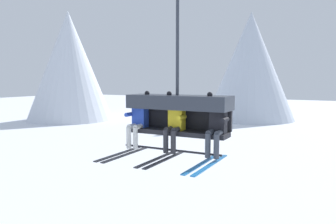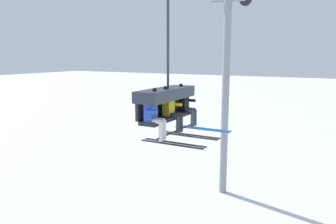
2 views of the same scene
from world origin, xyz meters
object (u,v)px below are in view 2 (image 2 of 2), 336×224
at_px(lift_tower_far, 226,95).
at_px(skier_blue, 155,115).
at_px(skier_black, 187,105).
at_px(chairlift_chair, 166,97).
at_px(skier_yellow, 172,109).

relative_size(lift_tower_far, skier_blue, 5.60).
distance_m(lift_tower_far, skier_black, 6.31).
relative_size(lift_tower_far, chairlift_chair, 2.09).
distance_m(lift_tower_far, chairlift_chair, 7.23).
relative_size(skier_blue, skier_yellow, 1.00).
distance_m(chairlift_chair, skier_yellow, 0.39).
bearing_deg(skier_yellow, skier_black, 0.00).
bearing_deg(skier_yellow, chairlift_chair, 89.11).
bearing_deg(skier_blue, lift_tower_far, 6.52).
distance_m(skier_yellow, skier_black, 0.93).
distance_m(lift_tower_far, skier_yellow, 7.23).
relative_size(skier_yellow, skier_black, 1.00).
bearing_deg(chairlift_chair, skier_yellow, -90.89).
bearing_deg(skier_yellow, skier_blue, 180.00).
bearing_deg(lift_tower_far, skier_black, -171.55).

